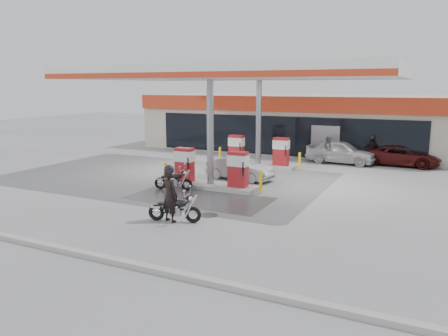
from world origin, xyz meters
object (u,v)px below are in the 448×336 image
at_px(pump_island_far, 258,154).
at_px(parked_motorcycle, 174,181).
at_px(main_motorcycle, 175,210).
at_px(biker_main, 170,195).
at_px(parked_car_left, 231,140).
at_px(hatchback_silver, 240,168).
at_px(sedan_white, 341,152).
at_px(biker_walking, 372,150).
at_px(parked_car_right, 401,156).
at_px(pump_island_near, 211,172).
at_px(attendant, 329,150).

distance_m(pump_island_far, parked_motorcycle, 7.30).
bearing_deg(main_motorcycle, biker_main, -178.91).
bearing_deg(parked_car_left, hatchback_silver, -141.74).
distance_m(biker_main, sedan_white, 14.73).
relative_size(main_motorcycle, hatchback_silver, 0.55).
height_order(hatchback_silver, biker_walking, biker_walking).
xyz_separation_m(sedan_white, parked_car_left, (-8.74, 2.80, -0.03)).
bearing_deg(parked_car_right, biker_main, 159.46).
xyz_separation_m(pump_island_near, biker_walking, (5.86, 9.80, 0.12)).
bearing_deg(hatchback_silver, main_motorcycle, -166.67).
distance_m(sedan_white, biker_walking, 1.82).
distance_m(biker_main, parked_car_left, 18.15).
distance_m(sedan_white, parked_car_left, 9.18).
bearing_deg(parked_car_left, biker_main, -150.82).
bearing_deg(biker_main, pump_island_far, -69.20).
xyz_separation_m(biker_main, biker_walking, (4.72, 15.02, -0.11)).
height_order(attendant, parked_car_right, attendant).
bearing_deg(parked_car_right, hatchback_silver, 140.21).
distance_m(parked_motorcycle, hatchback_silver, 3.82).
relative_size(attendant, hatchback_silver, 0.48).
height_order(attendant, parked_car_left, attendant).
relative_size(parked_car_left, parked_car_right, 1.09).
bearing_deg(parked_car_right, main_motorcycle, 159.99).
xyz_separation_m(pump_island_far, biker_walking, (5.86, 3.80, 0.12)).
bearing_deg(biker_main, parked_car_left, -56.59).
bearing_deg(hatchback_silver, parked_motorcycle, 159.41).
distance_m(attendant, parked_car_left, 8.71).
bearing_deg(biker_walking, sedan_white, -168.24).
bearing_deg(biker_main, parked_car_right, -97.84).
relative_size(hatchback_silver, biker_walking, 2.08).
bearing_deg(main_motorcycle, parked_motorcycle, 108.69).
xyz_separation_m(parked_car_left, biker_walking, (10.46, -2.20, 0.15)).
height_order(pump_island_near, hatchback_silver, pump_island_near).
relative_size(parked_motorcycle, hatchback_silver, 0.52).
bearing_deg(sedan_white, biker_walking, -66.74).
relative_size(pump_island_near, biker_main, 2.72).
bearing_deg(pump_island_far, pump_island_near, -90.00).
bearing_deg(attendant, biker_walking, -57.81).
relative_size(parked_motorcycle, parked_car_right, 0.42).
distance_m(attendant, parked_car_right, 4.23).
bearing_deg(main_motorcycle, sedan_white, 64.56).
bearing_deg(biker_walking, parked_motorcycle, -130.50).
bearing_deg(parked_car_left, parked_car_right, -88.60).
height_order(pump_island_far, parked_car_right, pump_island_far).
bearing_deg(pump_island_near, hatchback_silver, 76.98).
xyz_separation_m(attendant, parked_car_left, (-8.09, 3.20, -0.16)).
height_order(parked_motorcycle, hatchback_silver, hatchback_silver).
relative_size(sedan_white, hatchback_silver, 1.20).
xyz_separation_m(pump_island_far, main_motorcycle, (1.33, -11.17, -0.27)).
bearing_deg(biker_walking, biker_main, -114.99).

